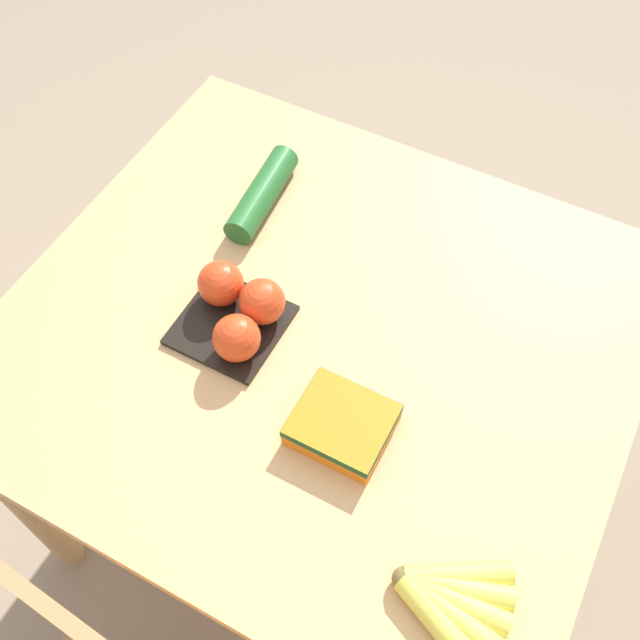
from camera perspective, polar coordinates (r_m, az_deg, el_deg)
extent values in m
plane|color=gray|center=(1.94, 0.00, -13.16)|extent=(12.00, 12.00, 0.00)
cube|color=tan|center=(1.27, 0.00, -1.13)|extent=(1.03, 0.94, 0.03)
cylinder|color=tan|center=(1.77, 19.71, -3.66)|extent=(0.06, 0.06, 0.73)
cylinder|color=tan|center=(1.93, -6.34, 7.22)|extent=(0.06, 0.06, 0.73)
cylinder|color=tan|center=(1.65, -21.70, -12.62)|extent=(0.06, 0.06, 0.73)
sphere|color=brown|center=(1.07, 6.41, -19.01)|extent=(0.03, 0.03, 0.03)
cylinder|color=#DBCC47|center=(1.06, 9.20, -21.91)|extent=(0.15, 0.09, 0.04)
cylinder|color=#DBCC47|center=(1.07, 9.85, -21.22)|extent=(0.15, 0.06, 0.04)
cylinder|color=#DBCC47|center=(1.07, 10.28, -20.42)|extent=(0.15, 0.05, 0.04)
cylinder|color=#DBCC47|center=(1.08, 10.48, -19.54)|extent=(0.15, 0.08, 0.04)
cylinder|color=#DBCC47|center=(1.08, 10.45, -18.64)|extent=(0.14, 0.11, 0.04)
cube|color=black|center=(1.26, -6.79, -0.37)|extent=(0.17, 0.17, 0.01)
sphere|color=red|center=(1.23, -4.44, 1.40)|extent=(0.08, 0.08, 0.08)
sphere|color=red|center=(1.26, -7.58, 2.78)|extent=(0.08, 0.08, 0.08)
sphere|color=red|center=(1.19, -6.38, -1.37)|extent=(0.08, 0.08, 0.08)
cube|color=orange|center=(1.14, 1.70, -7.98)|extent=(0.14, 0.13, 0.04)
cube|color=#19471E|center=(1.13, 1.72, -7.67)|extent=(0.14, 0.13, 0.02)
cylinder|color=#236028|center=(1.41, -4.43, 9.56)|extent=(0.07, 0.22, 0.06)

